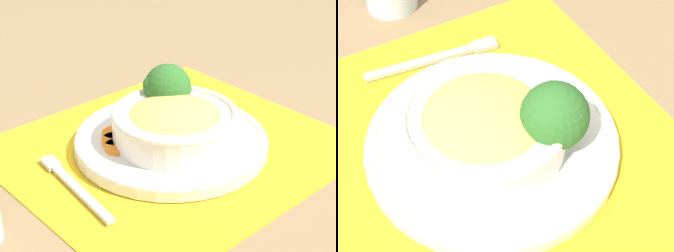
% 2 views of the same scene
% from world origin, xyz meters
% --- Properties ---
extents(ground_plane, '(4.00, 4.00, 0.00)m').
position_xyz_m(ground_plane, '(0.00, 0.00, 0.00)').
color(ground_plane, '#8C704C').
extents(placemat, '(0.51, 0.47, 0.00)m').
position_xyz_m(placemat, '(0.00, 0.00, 0.00)').
color(placemat, yellow).
rests_on(placemat, ground_plane).
extents(plate, '(0.29, 0.29, 0.02)m').
position_xyz_m(plate, '(0.00, 0.00, 0.02)').
color(plate, white).
rests_on(plate, placemat).
extents(bowl, '(0.19, 0.19, 0.06)m').
position_xyz_m(bowl, '(-0.00, -0.01, 0.05)').
color(bowl, silver).
rests_on(bowl, plate).
extents(broccoli_floret, '(0.07, 0.07, 0.09)m').
position_xyz_m(broccoli_floret, '(0.04, 0.06, 0.07)').
color(broccoli_floret, '#84AD5B').
rests_on(broccoli_floret, plate).
extents(carrot_slice_near, '(0.04, 0.04, 0.01)m').
position_xyz_m(carrot_slice_near, '(-0.06, 0.05, 0.02)').
color(carrot_slice_near, orange).
rests_on(carrot_slice_near, plate).
extents(carrot_slice_middle, '(0.04, 0.04, 0.01)m').
position_xyz_m(carrot_slice_middle, '(-0.07, 0.04, 0.02)').
color(carrot_slice_middle, orange).
rests_on(carrot_slice_middle, plate).
extents(carrot_slice_far, '(0.04, 0.04, 0.01)m').
position_xyz_m(carrot_slice_far, '(-0.08, 0.02, 0.02)').
color(carrot_slice_far, orange).
rests_on(carrot_slice_far, plate).
extents(fork, '(0.02, 0.18, 0.01)m').
position_xyz_m(fork, '(-0.17, 0.01, 0.01)').
color(fork, '#B7B7BC').
rests_on(fork, placemat).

